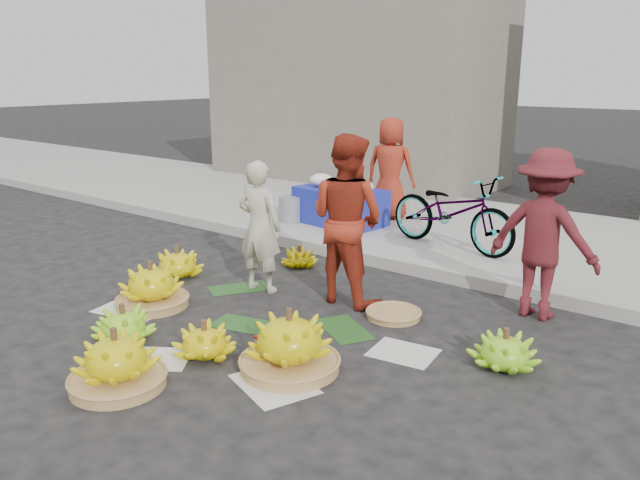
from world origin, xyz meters
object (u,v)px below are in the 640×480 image
Objects in this scene: flower_table at (341,203)px; bicycle at (452,211)px; banana_bunch_4 at (289,343)px; vendor_cream at (260,227)px; banana_bunch_0 at (151,287)px.

bicycle reaches higher than flower_table.
vendor_cream is (-1.51, 1.27, 0.48)m from banana_bunch_4.
banana_bunch_4 is 0.47× the size of bicycle.
flower_table is (-2.37, 3.93, 0.19)m from banana_bunch_4.
bicycle is (1.59, 3.53, 0.39)m from banana_bunch_0.
banana_bunch_4 is at bearing -164.61° from bicycle.
bicycle is at bearing -121.80° from vendor_cream.
banana_bunch_0 is 0.59× the size of vendor_cream.
banana_bunch_4 is at bearing -51.39° from flower_table.
flower_table reaches higher than banana_bunch_4.
banana_bunch_0 is 2.05m from banana_bunch_4.
flower_table is (-0.86, 2.66, -0.29)m from vendor_cream.
flower_table is at bearing -80.63° from vendor_cream.
banana_bunch_4 is at bearing 131.48° from vendor_cream.
vendor_cream is (0.53, 1.06, 0.51)m from banana_bunch_0.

